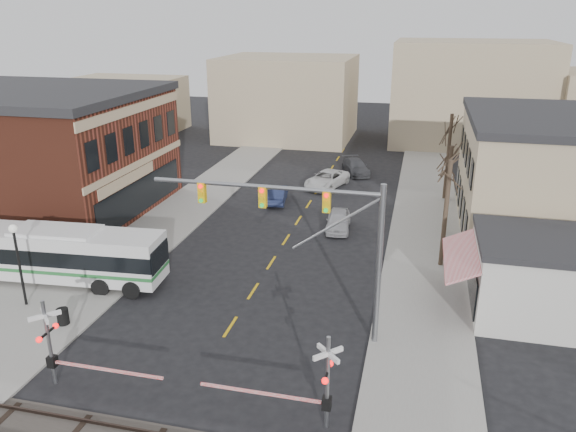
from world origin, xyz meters
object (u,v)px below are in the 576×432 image
object	(u,v)px
trash_bin	(63,316)
car_c	(327,179)
traffic_signal_mast	(316,226)
rr_crossing_east	(316,382)
transit_bus	(59,254)
car_a	(338,220)
street_lamp	(17,249)
car_b	(277,194)
pedestrian_far	(118,244)
rr_crossing_west	(58,345)
car_d	(356,167)
pedestrian_near	(87,263)

from	to	relation	value
trash_bin	car_c	distance (m)	28.50
traffic_signal_mast	rr_crossing_east	world-z (taller)	traffic_signal_mast
transit_bus	car_a	distance (m)	19.09
rr_crossing_east	trash_bin	size ratio (longest dim) A/B	6.71
street_lamp	car_b	world-z (taller)	street_lamp
car_a	car_c	size ratio (longest dim) A/B	0.78
car_a	pedestrian_far	size ratio (longest dim) A/B	2.40
traffic_signal_mast	street_lamp	size ratio (longest dim) A/B	2.38
traffic_signal_mast	car_a	size ratio (longest dim) A/B	2.64
car_b	car_c	world-z (taller)	car_c
transit_bus	rr_crossing_east	size ratio (longest dim) A/B	2.24
rr_crossing_west	car_b	xyz separation A→B (m)	(2.64, 26.13, -1.25)
street_lamp	car_d	size ratio (longest dim) A/B	0.96
traffic_signal_mast	car_c	xyz separation A→B (m)	(-3.66, 24.95, -5.05)
rr_crossing_west	car_b	bearing A→B (deg)	84.24
car_a	pedestrian_far	world-z (taller)	pedestrian_far
car_b	car_d	bearing A→B (deg)	-125.95
rr_crossing_east	car_b	xyz separation A→B (m)	(-8.32, 26.10, -1.25)
traffic_signal_mast	rr_crossing_west	bearing A→B (deg)	-146.55
rr_crossing_east	pedestrian_near	distance (m)	18.08
trash_bin	pedestrian_far	world-z (taller)	pedestrian_far
rr_crossing_east	car_b	world-z (taller)	rr_crossing_east
car_c	trash_bin	bearing A→B (deg)	-90.62
traffic_signal_mast	car_c	size ratio (longest dim) A/B	2.06
transit_bus	car_b	world-z (taller)	transit_bus
street_lamp	car_b	distance (m)	22.50
car_d	pedestrian_near	distance (m)	30.04
car_b	pedestrian_far	world-z (taller)	pedestrian_far
rr_crossing_west	car_a	world-z (taller)	rr_crossing_west
rr_crossing_west	street_lamp	size ratio (longest dim) A/B	1.21
rr_crossing_west	street_lamp	xyz separation A→B (m)	(-6.09, 5.57, 1.43)
street_lamp	trash_bin	world-z (taller)	street_lamp
trash_bin	car_b	xyz separation A→B (m)	(5.54, 21.87, 0.18)
street_lamp	transit_bus	bearing A→B (deg)	87.46
trash_bin	pedestrian_near	world-z (taller)	pedestrian_near
car_d	pedestrian_far	size ratio (longest dim) A/B	2.78
pedestrian_far	transit_bus	bearing A→B (deg)	-177.81
transit_bus	pedestrian_far	xyz separation A→B (m)	(1.57, 3.80, -0.81)
rr_crossing_west	car_d	size ratio (longest dim) A/B	1.16
rr_crossing_east	car_a	bearing A→B (deg)	96.29
pedestrian_near	car_b	bearing A→B (deg)	-46.96
car_b	pedestrian_near	world-z (taller)	pedestrian_near
street_lamp	trash_bin	xyz separation A→B (m)	(3.19, -1.30, -2.87)
traffic_signal_mast	rr_crossing_east	xyz separation A→B (m)	(1.29, -6.35, -3.82)
rr_crossing_east	trash_bin	xyz separation A→B (m)	(-13.86, 4.23, -1.43)
car_b	transit_bus	bearing A→B (deg)	55.30
rr_crossing_west	car_a	size ratio (longest dim) A/B	1.34
rr_crossing_east	street_lamp	distance (m)	17.98
rr_crossing_west	pedestrian_far	bearing A→B (deg)	109.33
transit_bus	pedestrian_far	bearing A→B (deg)	67.51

